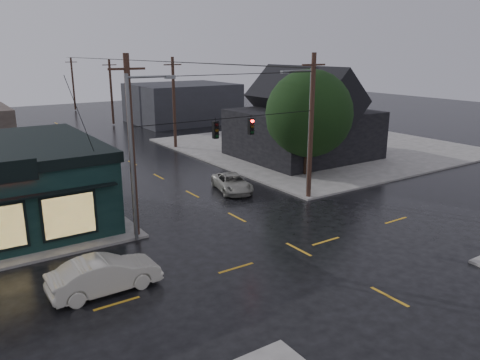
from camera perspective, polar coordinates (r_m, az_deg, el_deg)
ground_plane at (r=25.47m, az=7.14°, el=-8.39°), size 160.00×160.00×0.00m
sidewalk_ne at (r=52.57m, az=9.50°, el=4.11°), size 28.00×28.00×0.15m
ne_building at (r=46.35m, az=7.72°, el=8.18°), size 12.60×11.60×8.75m
corner_tree at (r=39.29m, az=8.43°, el=8.02°), size 7.23×7.23×8.74m
utility_pole_nw at (r=27.56m, az=-12.41°, el=-6.74°), size 2.00×0.32×10.15m
utility_pole_ne at (r=34.07m, az=8.32°, el=-2.20°), size 2.00×0.32×10.15m
utility_pole_far_a at (r=51.52m, az=-7.84°, el=3.86°), size 2.00×0.32×9.65m
utility_pole_far_b at (r=69.81m, az=-15.15°, el=6.51°), size 2.00×0.32×9.15m
utility_pole_far_c at (r=88.83m, az=-19.41°, el=8.00°), size 2.00×0.32×9.15m
span_signal_assembly at (r=28.92m, az=-0.79°, el=6.42°), size 13.00×0.48×1.23m
streetlight_nw at (r=26.86m, az=-12.45°, el=-7.35°), size 5.40×0.30×9.15m
streetlight_ne at (r=34.89m, az=8.17°, el=-1.77°), size 5.40×0.30×9.15m
bg_building_east at (r=70.33m, az=-7.08°, el=9.29°), size 14.00×12.00×5.60m
sedan_cream at (r=21.72m, az=-16.15°, el=-11.01°), size 4.84×1.72×1.59m
suv_silver at (r=35.21m, az=-0.97°, el=-0.35°), size 3.21×5.03×1.29m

